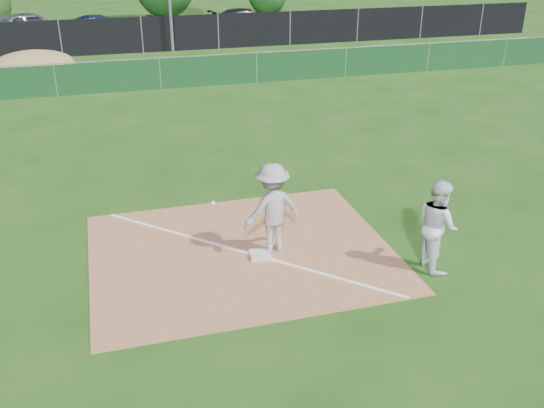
{
  "coord_description": "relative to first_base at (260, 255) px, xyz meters",
  "views": [
    {
      "loc": [
        -2.38,
        -9.52,
        6.06
      ],
      "look_at": [
        0.65,
        1.0,
        1.0
      ],
      "focal_mm": 40.0,
      "sensor_mm": 36.0,
      "label": 1
    }
  ],
  "objects": [
    {
      "name": "infield_dirt",
      "position": [
        -0.31,
        0.31,
        -0.05
      ],
      "size": [
        6.0,
        5.0,
        0.02
      ],
      "primitive_type": "cube",
      "color": "#9B623E",
      "rests_on": "ground"
    },
    {
      "name": "dirt_mound",
      "position": [
        -5.31,
        17.81,
        0.52
      ],
      "size": [
        3.38,
        2.6,
        1.17
      ],
      "primitive_type": "ellipsoid",
      "color": "olive",
      "rests_on": "ground"
    },
    {
      "name": "runner",
      "position": [
        3.15,
        -1.26,
        0.84
      ],
      "size": [
        0.71,
        0.9,
        1.8
      ],
      "primitive_type": "imported",
      "rotation": [
        0.0,
        0.0,
        1.54
      ],
      "color": "silver",
      "rests_on": "ground"
    },
    {
      "name": "play_at_first",
      "position": [
        0.32,
        0.2,
        0.89
      ],
      "size": [
        1.92,
        0.96,
        1.87
      ],
      "color": "#A5A4A7",
      "rests_on": "infield_dirt"
    },
    {
      "name": "car_right",
      "position": [
        6.57,
        27.52,
        0.63
      ],
      "size": [
        4.92,
        2.6,
        1.36
      ],
      "primitive_type": "imported",
      "rotation": [
        0.0,
        0.0,
        1.73
      ],
      "color": "black",
      "rests_on": "parking_lot"
    },
    {
      "name": "ground",
      "position": [
        -0.31,
        9.31,
        -0.06
      ],
      "size": [
        90.0,
        90.0,
        0.0
      ],
      "primitive_type": "plane",
      "color": "#1A420E",
      "rests_on": "ground"
    },
    {
      "name": "parking_lot",
      "position": [
        -0.31,
        27.31,
        -0.06
      ],
      "size": [
        46.0,
        9.0,
        0.01
      ],
      "primitive_type": "cube",
      "color": "black",
      "rests_on": "ground"
    },
    {
      "name": "car_mid",
      "position": [
        -2.29,
        26.19,
        0.65
      ],
      "size": [
        4.4,
        1.94,
        1.4
      ],
      "primitive_type": "imported",
      "rotation": [
        0.0,
        0.0,
        1.46
      ],
      "color": "black",
      "rests_on": "parking_lot"
    },
    {
      "name": "green_fence",
      "position": [
        -0.31,
        14.31,
        0.54
      ],
      "size": [
        44.0,
        0.05,
        1.2
      ],
      "primitive_type": "cube",
      "color": "#0E3416",
      "rests_on": "ground"
    },
    {
      "name": "black_fence",
      "position": [
        -0.31,
        22.31,
        0.84
      ],
      "size": [
        46.0,
        0.04,
        1.8
      ],
      "primitive_type": "cube",
      "color": "black",
      "rests_on": "ground"
    },
    {
      "name": "first_base",
      "position": [
        0.0,
        0.0,
        0.0
      ],
      "size": [
        0.44,
        0.44,
        0.08
      ],
      "primitive_type": "cube",
      "rotation": [
        0.0,
        0.0,
        -0.11
      ],
      "color": "silver",
      "rests_on": "infield_dirt"
    },
    {
      "name": "foul_line",
      "position": [
        -0.31,
        0.31,
        -0.04
      ],
      "size": [
        5.01,
        5.01,
        0.01
      ],
      "primitive_type": "cube",
      "rotation": [
        0.0,
        0.0,
        0.79
      ],
      "color": "white",
      "rests_on": "infield_dirt"
    },
    {
      "name": "car_left",
      "position": [
        -6.07,
        27.34,
        0.78
      ],
      "size": [
        5.27,
        3.85,
        1.67
      ],
      "primitive_type": "imported",
      "rotation": [
        0.0,
        0.0,
        2.01
      ],
      "color": "#A1A3A9",
      "rests_on": "parking_lot"
    }
  ]
}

